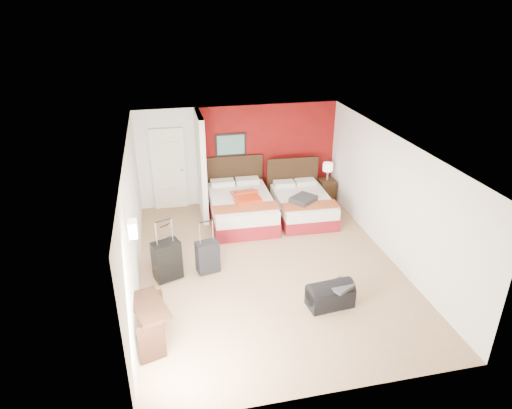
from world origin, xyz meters
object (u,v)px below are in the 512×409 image
object	(u,v)px
suitcase_black	(167,262)
duffel_bag	(330,296)
suitcase_charcoal	(208,258)
suitcase_navy	(167,254)
bed_left	(241,209)
nightstand	(326,190)
bed_right	(303,207)
desk	(151,324)
red_suitcase_open	(246,196)
table_lamp	(328,172)

from	to	relation	value
suitcase_black	duffel_bag	xyz separation A→B (m)	(2.71, -1.42, -0.18)
suitcase_charcoal	suitcase_navy	xyz separation A→B (m)	(-0.75, 0.39, -0.05)
bed_left	nightstand	size ratio (longest dim) A/B	3.61
bed_right	desk	world-z (taller)	desk
desk	suitcase_black	bearing A→B (deg)	63.24
desk	nightstand	bearing A→B (deg)	28.35
red_suitcase_open	duffel_bag	world-z (taller)	red_suitcase_open
bed_right	table_lamp	xyz separation A→B (m)	(0.90, 0.82, 0.53)
nightstand	duffel_bag	xyz separation A→B (m)	(-1.49, -4.21, -0.09)
bed_left	table_lamp	xyz separation A→B (m)	(2.39, 0.70, 0.49)
table_lamp	duffel_bag	distance (m)	4.51
red_suitcase_open	desk	xyz separation A→B (m)	(-2.21, -3.72, -0.30)
table_lamp	suitcase_black	size ratio (longest dim) A/B	0.60
bed_right	desk	size ratio (longest dim) A/B	2.04
bed_right	suitcase_charcoal	size ratio (longest dim) A/B	2.86
suitcase_black	suitcase_charcoal	bearing A→B (deg)	-14.43
duffel_bag	bed_left	bearing A→B (deg)	98.73
bed_right	suitcase_charcoal	xyz separation A→B (m)	(-2.53, -1.90, 0.04)
duffel_bag	desk	bearing A→B (deg)	-179.80
table_lamp	suitcase_charcoal	distance (m)	4.40
red_suitcase_open	duffel_bag	xyz separation A→B (m)	(0.80, -3.41, -0.47)
table_lamp	desk	bearing A→B (deg)	-134.85
bed_left	suitcase_charcoal	xyz separation A→B (m)	(-1.04, -2.02, 0.01)
bed_left	suitcase_black	xyz separation A→B (m)	(-1.81, -2.10, 0.07)
desk	bed_left	bearing A→B (deg)	44.30
table_lamp	suitcase_navy	distance (m)	4.81
table_lamp	suitcase_charcoal	bearing A→B (deg)	-141.54
suitcase_charcoal	bed_right	bearing A→B (deg)	23.92
suitcase_navy	bed_right	bearing A→B (deg)	-13.44
nightstand	table_lamp	bearing A→B (deg)	0.00
suitcase_black	suitcase_charcoal	distance (m)	0.78
bed_left	suitcase_charcoal	world-z (taller)	suitcase_charcoal
nightstand	duffel_bag	size ratio (longest dim) A/B	0.73
suitcase_black	suitcase_navy	bearing A→B (deg)	68.08
suitcase_charcoal	duffel_bag	distance (m)	2.45
suitcase_charcoal	bed_left	bearing A→B (deg)	49.75
suitcase_navy	duffel_bag	xyz separation A→B (m)	(2.69, -1.89, -0.06)
red_suitcase_open	bed_right	bearing A→B (deg)	-8.04
bed_right	suitcase_black	size ratio (longest dim) A/B	2.38
bed_left	suitcase_navy	bearing A→B (deg)	-136.56
suitcase_black	desk	size ratio (longest dim) A/B	0.86
red_suitcase_open	table_lamp	distance (m)	2.43
desk	red_suitcase_open	bearing A→B (deg)	42.51
table_lamp	desk	xyz separation A→B (m)	(-4.50, -4.52, -0.43)
nightstand	suitcase_black	bearing A→B (deg)	-149.93
nightstand	desk	bearing A→B (deg)	-138.46
table_lamp	suitcase_navy	size ratio (longest dim) A/B	0.87
suitcase_black	duffel_bag	size ratio (longest dim) A/B	0.97
red_suitcase_open	nightstand	bearing A→B (deg)	11.99
suitcase_navy	table_lamp	bearing A→B (deg)	-9.04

